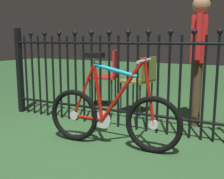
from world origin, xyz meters
name	(u,v)px	position (x,y,z in m)	size (l,w,h in m)	color
ground_plane	(97,143)	(0.00, 0.00, 0.00)	(20.00, 20.00, 0.00)	#305930
iron_fence	(117,77)	(-0.07, 0.61, 0.62)	(3.41, 0.07, 1.23)	black
bicycle	(111,115)	(0.17, 0.00, 0.32)	(1.42, 0.40, 0.94)	black
chair_olive	(141,78)	(-0.03, 1.30, 0.52)	(0.48, 0.47, 0.83)	black
chair_red	(108,73)	(-0.64, 1.46, 0.56)	(0.54, 0.54, 0.91)	black
person_visitor	(199,50)	(0.78, 1.17, 0.94)	(0.22, 0.47, 1.58)	#4C3823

